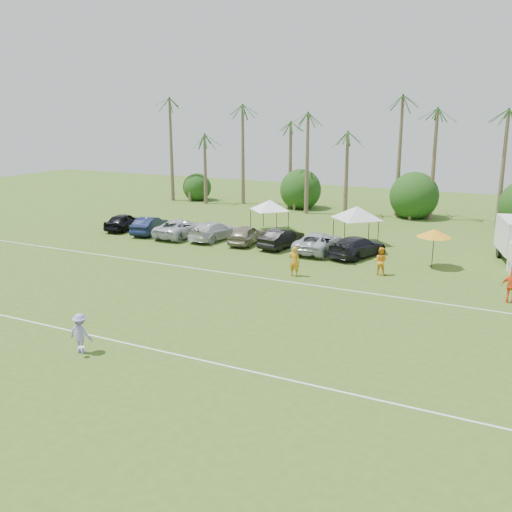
% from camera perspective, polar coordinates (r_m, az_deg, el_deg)
% --- Properties ---
extents(ground, '(120.00, 120.00, 0.00)m').
position_cam_1_polar(ground, '(25.88, -17.88, -9.36)').
color(ground, '#3C5A1B').
rests_on(ground, ground).
extents(field_lines, '(80.00, 12.10, 0.01)m').
position_cam_1_polar(field_lines, '(31.59, -7.70, -4.45)').
color(field_lines, white).
rests_on(field_lines, ground).
extents(palm_tree_0, '(2.40, 2.40, 8.90)m').
position_cam_1_polar(palm_tree_0, '(67.19, -8.98, 11.88)').
color(palm_tree_0, brown).
rests_on(palm_tree_0, ground).
extents(palm_tree_1, '(2.40, 2.40, 9.90)m').
position_cam_1_polar(palm_tree_1, '(64.38, -5.30, 12.67)').
color(palm_tree_1, brown).
rests_on(palm_tree_1, ground).
extents(palm_tree_2, '(2.40, 2.40, 10.90)m').
position_cam_1_polar(palm_tree_2, '(61.85, -1.28, 13.46)').
color(palm_tree_2, brown).
rests_on(palm_tree_2, ground).
extents(palm_tree_3, '(2.40, 2.40, 11.90)m').
position_cam_1_polar(palm_tree_3, '(60.06, 2.19, 14.24)').
color(palm_tree_3, brown).
rests_on(palm_tree_3, ground).
extents(palm_tree_4, '(2.40, 2.40, 8.90)m').
position_cam_1_polar(palm_tree_4, '(58.56, 5.79, 11.65)').
color(palm_tree_4, brown).
rests_on(palm_tree_4, ground).
extents(palm_tree_5, '(2.40, 2.40, 9.90)m').
position_cam_1_polar(palm_tree_5, '(57.20, 9.64, 12.34)').
color(palm_tree_5, brown).
rests_on(palm_tree_5, ground).
extents(palm_tree_6, '(2.40, 2.40, 10.90)m').
position_cam_1_polar(palm_tree_6, '(56.11, 13.67, 12.99)').
color(palm_tree_6, brown).
rests_on(palm_tree_6, ground).
extents(palm_tree_7, '(2.40, 2.40, 11.90)m').
position_cam_1_polar(palm_tree_7, '(55.30, 17.87, 13.59)').
color(palm_tree_7, brown).
rests_on(palm_tree_7, ground).
extents(palm_tree_8, '(2.40, 2.40, 8.90)m').
position_cam_1_polar(palm_tree_8, '(54.75, 22.90, 10.45)').
color(palm_tree_8, brown).
rests_on(palm_tree_8, ground).
extents(bush_tree_0, '(4.00, 4.00, 4.00)m').
position_cam_1_polar(bush_tree_0, '(66.79, -6.18, 7.06)').
color(bush_tree_0, brown).
rests_on(bush_tree_0, ground).
extents(bush_tree_1, '(4.00, 4.00, 4.00)m').
position_cam_1_polar(bush_tree_1, '(60.74, 4.24, 6.39)').
color(bush_tree_1, brown).
rests_on(bush_tree_1, ground).
extents(bush_tree_2, '(4.00, 4.00, 4.00)m').
position_cam_1_polar(bush_tree_2, '(57.24, 15.43, 5.44)').
color(bush_tree_2, brown).
rests_on(bush_tree_2, ground).
extents(sideline_player_a, '(0.74, 0.52, 1.93)m').
position_cam_1_polar(sideline_player_a, '(35.77, 3.87, -0.52)').
color(sideline_player_a, orange).
rests_on(sideline_player_a, ground).
extents(sideline_player_b, '(0.89, 0.70, 1.79)m').
position_cam_1_polar(sideline_player_b, '(36.84, 12.34, -0.50)').
color(sideline_player_b, '#FEA11C').
rests_on(sideline_player_b, ground).
extents(sideline_player_c, '(1.13, 0.54, 1.87)m').
position_cam_1_polar(sideline_player_c, '(33.66, 24.21, -2.77)').
color(sideline_player_c, '#FC571C').
rests_on(sideline_player_c, ground).
extents(canopy_tent_left, '(3.83, 3.83, 3.10)m').
position_cam_1_polar(canopy_tent_left, '(49.42, 1.39, 5.63)').
color(canopy_tent_left, black).
rests_on(canopy_tent_left, ground).
extents(canopy_tent_right, '(4.28, 4.28, 3.47)m').
position_cam_1_polar(canopy_tent_right, '(44.80, 10.09, 4.92)').
color(canopy_tent_right, black).
rests_on(canopy_tent_right, ground).
extents(market_umbrella, '(2.32, 2.32, 2.59)m').
position_cam_1_polar(market_umbrella, '(39.16, 17.40, 2.19)').
color(market_umbrella, black).
rests_on(market_umbrella, ground).
extents(frisbee_player, '(1.17, 0.85, 1.76)m').
position_cam_1_polar(frisbee_player, '(25.65, -17.13, -7.40)').
color(frisbee_player, '#978EC9').
rests_on(frisbee_player, ground).
extents(parked_car_0, '(2.20, 4.49, 1.47)m').
position_cam_1_polar(parked_car_0, '(51.10, -13.05, 3.37)').
color(parked_car_0, black).
rests_on(parked_car_0, ground).
extents(parked_car_1, '(2.42, 4.69, 1.47)m').
position_cam_1_polar(parked_car_1, '(49.00, -10.58, 3.04)').
color(parked_car_1, black).
rests_on(parked_car_1, ground).
extents(parked_car_2, '(2.51, 5.33, 1.47)m').
position_cam_1_polar(parked_car_2, '(47.41, -7.55, 2.78)').
color(parked_car_2, silver).
rests_on(parked_car_2, ground).
extents(parked_car_3, '(2.61, 5.27, 1.47)m').
position_cam_1_polar(parked_car_3, '(46.11, -4.21, 2.54)').
color(parked_car_3, silver).
rests_on(parked_car_3, ground).
extents(parked_car_4, '(2.10, 4.46, 1.47)m').
position_cam_1_polar(parked_car_4, '(44.57, -0.97, 2.17)').
color(parked_car_4, gray).
rests_on(parked_car_4, ground).
extents(parked_car_5, '(2.19, 4.65, 1.47)m').
position_cam_1_polar(parked_car_5, '(43.33, 2.58, 1.81)').
color(parked_car_5, black).
rests_on(parked_car_5, ground).
extents(parked_car_6, '(2.50, 5.33, 1.47)m').
position_cam_1_polar(parked_car_6, '(42.12, 6.24, 1.37)').
color(parked_car_6, '#B8BCC2').
rests_on(parked_car_6, ground).
extents(parked_car_7, '(3.59, 5.47, 1.47)m').
position_cam_1_polar(parked_car_7, '(41.15, 10.12, 0.93)').
color(parked_car_7, black).
rests_on(parked_car_7, ground).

